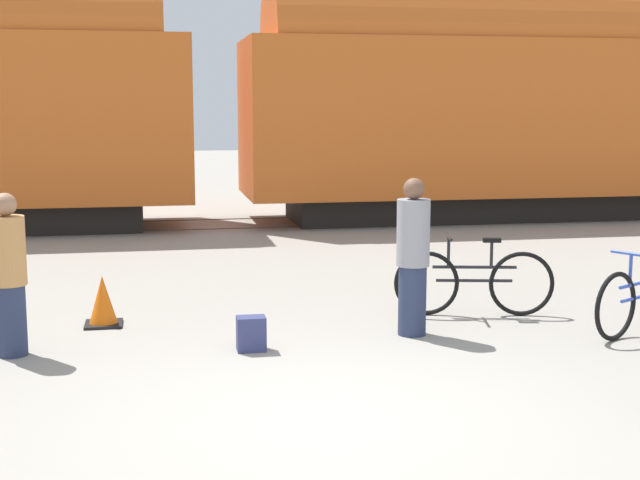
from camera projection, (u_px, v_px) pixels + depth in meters
name	position (u px, v px, depth m)	size (l,w,h in m)	color
ground_plane	(331.00, 417.00, 6.86)	(80.00, 80.00, 0.00)	gray
freight_train	(217.00, 92.00, 17.46)	(51.77, 2.85, 5.01)	black
rail_near	(222.00, 229.00, 17.16)	(63.77, 0.07, 0.01)	#4C4238
rail_far	(217.00, 219.00, 18.56)	(63.77, 0.07, 0.01)	#4C4238
bicycle_black	(474.00, 282.00, 10.09)	(1.78, 0.51, 0.92)	black
person_in_grey	(413.00, 257.00, 9.19)	(0.34, 0.34, 1.64)	#283351
person_in_tan	(9.00, 275.00, 8.43)	(0.34, 0.34, 1.57)	#283351
backpack	(251.00, 334.00, 8.68)	(0.28, 0.20, 0.34)	navy
traffic_cone	(103.00, 302.00, 9.66)	(0.40, 0.40, 0.55)	black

